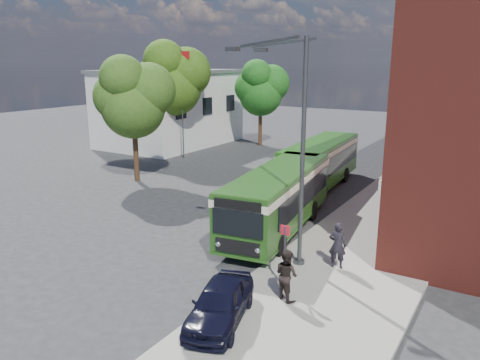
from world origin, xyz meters
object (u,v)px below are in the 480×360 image
Objects in this scene: bus_rear at (320,160)px; parked_car at (220,303)px; bus_front at (279,194)px; street_lamp at (294,150)px.

bus_rear reaches higher than parked_car.
bus_front is 9.10m from parked_car.
parked_car is at bearing -74.61° from bus_front.
bus_rear is at bearing 98.92° from bus_front.
parked_car is at bearing -89.23° from street_lamp.
bus_front reaches higher than parked_car.
street_lamp reaches higher than parked_car.
street_lamp is at bearing 74.08° from parked_car.
bus_rear is at bearing 85.50° from parked_car.
bus_front is at bearing 88.70° from parked_car.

